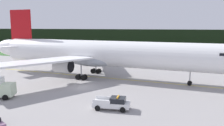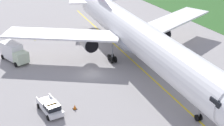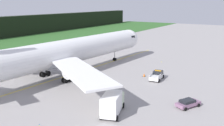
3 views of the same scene
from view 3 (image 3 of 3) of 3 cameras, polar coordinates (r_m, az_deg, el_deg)
name	(u,v)px [view 3 (image 3 of 3)]	position (r m, az deg, el deg)	size (l,w,h in m)	color
ground	(97,82)	(54.29, -3.34, -4.41)	(320.00, 320.00, 0.00)	gray
taxiway_centerline_main	(67,76)	(60.15, -10.04, -2.80)	(79.90, 0.30, 0.01)	yellow
airliner	(64,53)	(58.47, -10.67, 2.23)	(60.66, 45.64, 15.81)	white
ops_pickup_truck	(157,75)	(57.00, 10.12, -2.78)	(5.42, 2.79, 1.94)	white
catering_truck	(112,103)	(39.00, 0.10, -8.97)	(6.99, 4.43, 3.56)	beige
staff_car	(188,103)	(43.59, 16.74, -8.63)	(4.60, 3.51, 1.30)	slate
apron_cone	(144,75)	(58.95, 7.26, -2.68)	(0.59, 0.59, 0.74)	black
taxiway_edge_light_east	(162,61)	(73.52, 11.18, 0.36)	(0.12, 0.12, 0.49)	yellow
taxiway_edge_light_west	(40,126)	(37.01, -16.02, -13.44)	(0.12, 0.12, 0.50)	yellow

